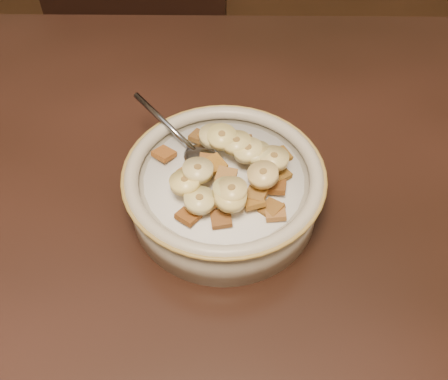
{
  "coord_description": "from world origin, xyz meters",
  "views": [
    {
      "loc": [
        0.23,
        -0.3,
        1.2
      ],
      "look_at": [
        0.24,
        0.04,
        0.78
      ],
      "focal_mm": 40.0,
      "sensor_mm": 36.0,
      "label": 1
    }
  ],
  "objects_px": {
    "chair": "(133,105)",
    "spoon": "(203,159)",
    "table": "(11,251)",
    "cereal_bowl": "(224,193)"
  },
  "relations": [
    {
      "from": "chair",
      "to": "cereal_bowl",
      "type": "bearing_deg",
      "value": -61.97
    },
    {
      "from": "chair",
      "to": "cereal_bowl",
      "type": "distance_m",
      "value": 0.62
    },
    {
      "from": "chair",
      "to": "spoon",
      "type": "bearing_deg",
      "value": -63.32
    },
    {
      "from": "table",
      "to": "cereal_bowl",
      "type": "relative_size",
      "value": 6.82
    },
    {
      "from": "table",
      "to": "spoon",
      "type": "height_order",
      "value": "spoon"
    },
    {
      "from": "chair",
      "to": "spoon",
      "type": "xyz_separation_m",
      "value": [
        0.18,
        -0.48,
        0.33
      ]
    },
    {
      "from": "cereal_bowl",
      "to": "spoon",
      "type": "height_order",
      "value": "spoon"
    },
    {
      "from": "table",
      "to": "chair",
      "type": "relative_size",
      "value": 1.48
    },
    {
      "from": "spoon",
      "to": "table",
      "type": "bearing_deg",
      "value": -25.31
    },
    {
      "from": "chair",
      "to": "cereal_bowl",
      "type": "relative_size",
      "value": 4.6
    }
  ]
}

